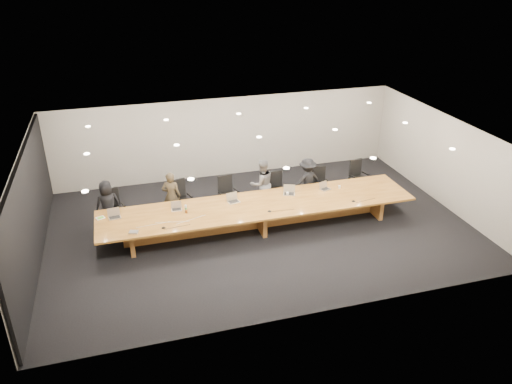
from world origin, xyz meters
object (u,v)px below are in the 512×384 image
at_px(person_a, 108,205).
at_px(laptop_e, 326,186).
at_px(conference_table, 259,211).
at_px(chair_right, 320,183).
at_px(person_d, 307,181).
at_px(amber_mug, 186,211).
at_px(laptop_c, 234,198).
at_px(laptop_a, 114,214).
at_px(av_box, 134,232).
at_px(mic_center, 269,211).
at_px(paper_cup_far, 339,187).
at_px(laptop_b, 176,206).
at_px(person_c, 262,184).
at_px(mic_right, 354,201).
at_px(chair_mid_right, 277,189).
at_px(chair_mid_left, 229,194).
at_px(person_b, 171,196).
at_px(mic_left, 163,227).
at_px(water_bottle, 186,208).
at_px(chair_far_left, 114,209).
at_px(paper_cup_near, 288,194).
at_px(chair_far_right, 359,177).
at_px(chair_left, 181,200).
at_px(laptop_d, 289,190).

xyz_separation_m(person_a, laptop_e, (6.33, -0.80, 0.13)).
bearing_deg(conference_table, chair_right, 27.42).
relative_size(person_d, amber_mug, 17.33).
height_order(person_a, laptop_c, person_a).
height_order(laptop_a, laptop_e, laptop_a).
xyz_separation_m(av_box, mic_center, (3.69, 0.14, -0.00)).
xyz_separation_m(paper_cup_far, mic_center, (-2.49, -0.83, -0.03)).
xyz_separation_m(laptop_c, laptop_e, (2.86, 0.05, -0.01)).
height_order(laptop_b, laptop_c, laptop_c).
bearing_deg(av_box, paper_cup_far, 27.94).
distance_m(person_c, amber_mug, 2.76).
relative_size(mic_center, mic_right, 0.99).
bearing_deg(chair_mid_right, person_c, -176.87).
relative_size(laptop_b, paper_cup_far, 3.33).
relative_size(chair_mid_left, chair_right, 1.05).
xyz_separation_m(person_b, mic_right, (4.99, -1.79, 0.01)).
xyz_separation_m(chair_mid_right, mic_left, (-3.74, -1.86, 0.22)).
height_order(laptop_c, amber_mug, laptop_c).
relative_size(water_bottle, amber_mug, 2.29).
bearing_deg(paper_cup_far, person_d, 131.93).
bearing_deg(water_bottle, laptop_c, 7.62).
bearing_deg(amber_mug, laptop_a, 172.55).
xyz_separation_m(person_c, paper_cup_far, (2.19, -0.87, -0.00)).
bearing_deg(chair_mid_right, laptop_e, -37.90).
bearing_deg(mic_center, person_c, 80.23).
relative_size(chair_mid_right, av_box, 4.81).
bearing_deg(chair_mid_right, person_b, 178.45).
bearing_deg(chair_far_left, chair_mid_right, -14.63).
bearing_deg(paper_cup_near, chair_far_right, 19.34).
distance_m(chair_mid_right, chair_far_right, 2.85).
bearing_deg(person_d, chair_far_right, 176.93).
height_order(amber_mug, mic_right, amber_mug).
xyz_separation_m(chair_left, chair_mid_left, (1.45, 0.05, -0.03)).
xyz_separation_m(person_d, laptop_e, (0.29, -0.76, 0.13)).
bearing_deg(mic_right, chair_far_left, 165.13).
relative_size(chair_far_right, person_b, 0.74).
height_order(conference_table, av_box, av_box).
relative_size(person_c, mic_left, 13.84).
bearing_deg(person_a, chair_mid_left, 167.69).
xyz_separation_m(laptop_a, laptop_b, (1.67, -0.00, -0.01)).
relative_size(person_a, mic_right, 13.01).
distance_m(av_box, mic_left, 0.76).
relative_size(amber_mug, paper_cup_near, 0.88).
relative_size(chair_mid_left, amber_mug, 13.20).
distance_m(conference_table, paper_cup_near, 1.07).
bearing_deg(paper_cup_near, laptop_b, -179.60).
bearing_deg(laptop_a, person_c, 4.92).
xyz_separation_m(chair_left, laptop_c, (1.38, -0.89, 0.29)).
height_order(person_b, laptop_e, person_b).
bearing_deg(laptop_d, mic_right, -9.14).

